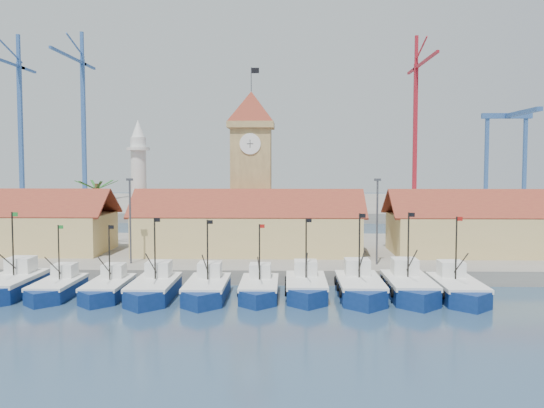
{
  "coord_description": "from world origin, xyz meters",
  "views": [
    {
      "loc": [
        4.65,
        -51.25,
        12.11
      ],
      "look_at": [
        2.84,
        18.0,
        7.44
      ],
      "focal_mm": 40.0,
      "sensor_mm": 36.0,
      "label": 1
    }
  ],
  "objects": [
    {
      "name": "boat_5",
      "position": [
        -2.6,
        1.95,
        0.77
      ],
      "size": [
        3.58,
        9.8,
        7.42
      ],
      "color": "navy",
      "rests_on": "ground"
    },
    {
      "name": "boat_10",
      "position": [
        19.84,
        2.34,
        0.8
      ],
      "size": [
        3.74,
        10.24,
        7.75
      ],
      "color": "navy",
      "rests_on": "ground"
    },
    {
      "name": "crane_red_right",
      "position": [
        37.15,
        103.63,
        25.47
      ],
      "size": [
        1.0,
        32.49,
        42.32
      ],
      "color": "maroon",
      "rests_on": "terminal"
    },
    {
      "name": "clock_tower",
      "position": [
        0.0,
        26.0,
        11.96
      ],
      "size": [
        5.8,
        5.8,
        22.7
      ],
      "color": "tan",
      "rests_on": "quay"
    },
    {
      "name": "boat_3",
      "position": [
        -11.64,
        2.3,
        0.71
      ],
      "size": [
        3.31,
        9.07,
        6.86
      ],
      "color": "navy",
      "rests_on": "ground"
    },
    {
      "name": "hall_right",
      "position": [
        32.0,
        20.0,
        3.99
      ],
      "size": [
        31.2,
        10.13,
        7.61
      ],
      "color": "#D5B575",
      "rests_on": "quay"
    },
    {
      "name": "boat_6",
      "position": [
        2.08,
        2.52,
        0.72
      ],
      "size": [
        3.36,
        9.21,
        6.97
      ],
      "color": "navy",
      "rests_on": "ground"
    },
    {
      "name": "terminal",
      "position": [
        0.0,
        110.0,
        1.0
      ],
      "size": [
        240.0,
        80.0,
        2.0
      ],
      "primitive_type": "cube",
      "color": "gray",
      "rests_on": "ground"
    },
    {
      "name": "ground",
      "position": [
        0.0,
        0.0,
        0.0
      ],
      "size": [
        400.0,
        400.0,
        0.0
      ],
      "primitive_type": "plane",
      "color": "#1C3A4D",
      "rests_on": "ground"
    },
    {
      "name": "crane_blue_far",
      "position": [
        -63.47,
        99.99,
        25.94
      ],
      "size": [
        1.0,
        36.72,
        42.55
      ],
      "color": "#32599A",
      "rests_on": "terminal"
    },
    {
      "name": "boat_1",
      "position": [
        -20.85,
        2.83,
        0.83
      ],
      "size": [
        3.88,
        10.63,
        8.05
      ],
      "color": "navy",
      "rests_on": "ground"
    },
    {
      "name": "boat_7",
      "position": [
        6.34,
        3.04,
        0.77
      ],
      "size": [
        3.61,
        9.9,
        7.49
      ],
      "color": "navy",
      "rests_on": "ground"
    },
    {
      "name": "palm_tree",
      "position": [
        -20.0,
        26.0,
        6.25
      ],
      "size": [
        5.6,
        5.03,
        8.39
      ],
      "color": "brown",
      "rests_on": "quay"
    },
    {
      "name": "crane_blue_near",
      "position": [
        -49.27,
        106.8,
        26.54
      ],
      "size": [
        1.0,
        31.63,
        44.39
      ],
      "color": "#32599A",
      "rests_on": "terminal"
    },
    {
      "name": "boat_9",
      "position": [
        15.65,
        2.84,
        0.84
      ],
      "size": [
        3.9,
        10.69,
        8.09
      ],
      "color": "navy",
      "rests_on": "ground"
    },
    {
      "name": "boat_2",
      "position": [
        -16.33,
        2.39,
        0.71
      ],
      "size": [
        3.3,
        9.05,
        6.84
      ],
      "color": "navy",
      "rests_on": "ground"
    },
    {
      "name": "boat_4",
      "position": [
        -7.37,
        1.86,
        0.79
      ],
      "size": [
        3.68,
        10.07,
        7.62
      ],
      "color": "navy",
      "rests_on": "ground"
    },
    {
      "name": "lamp_posts",
      "position": [
        0.5,
        12.0,
        6.48
      ],
      "size": [
        80.7,
        0.25,
        9.03
      ],
      "color": "#3F3F44",
      "rests_on": "quay"
    },
    {
      "name": "quay",
      "position": [
        0.0,
        24.0,
        0.75
      ],
      "size": [
        140.0,
        32.0,
        1.5
      ],
      "primitive_type": "cube",
      "color": "gray",
      "rests_on": "ground"
    },
    {
      "name": "boat_8",
      "position": [
        11.17,
        2.59,
        0.83
      ],
      "size": [
        3.86,
        10.58,
        8.01
      ],
      "color": "navy",
      "rests_on": "ground"
    },
    {
      "name": "hall_center",
      "position": [
        0.0,
        20.0,
        3.99
      ],
      "size": [
        27.04,
        10.13,
        7.61
      ],
      "color": "#D5B575",
      "rests_on": "quay"
    },
    {
      "name": "minaret",
      "position": [
        -15.0,
        28.0,
        9.73
      ],
      "size": [
        3.0,
        3.0,
        16.3
      ],
      "color": "silver",
      "rests_on": "quay"
    },
    {
      "name": "gantry",
      "position": [
        62.0,
        106.65,
        20.04
      ],
      "size": [
        13.0,
        22.0,
        23.2
      ],
      "color": "#32599A",
      "rests_on": "terminal"
    }
  ]
}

